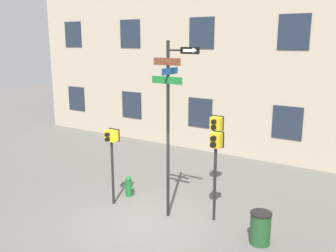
{
  "coord_description": "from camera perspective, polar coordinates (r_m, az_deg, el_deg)",
  "views": [
    {
      "loc": [
        5.89,
        -7.89,
        5.08
      ],
      "look_at": [
        0.39,
        0.73,
        2.73
      ],
      "focal_mm": 40.0,
      "sensor_mm": 36.0,
      "label": 1
    }
  ],
  "objects": [
    {
      "name": "ground_plane",
      "position": [
        11.08,
        -3.86,
        -14.36
      ],
      "size": [
        60.0,
        60.0,
        0.0
      ],
      "primitive_type": "plane",
      "color": "#595651"
    },
    {
      "name": "pedestrian_signal_left",
      "position": [
        11.63,
        -8.59,
        -2.99
      ],
      "size": [
        0.41,
        0.4,
        2.43
      ],
      "color": "black",
      "rests_on": "ground_plane"
    },
    {
      "name": "street_sign_pole",
      "position": [
        10.37,
        0.29,
        1.81
      ],
      "size": [
        1.44,
        0.78,
        5.07
      ],
      "color": "black",
      "rests_on": "ground_plane"
    },
    {
      "name": "pedestrian_signal_right",
      "position": [
        10.48,
        7.27,
        -3.99
      ],
      "size": [
        0.35,
        0.4,
        2.62
      ],
      "color": "black",
      "rests_on": "ground_plane"
    },
    {
      "name": "fire_hydrant",
      "position": [
        12.64,
        -6.01,
        -9.15
      ],
      "size": [
        0.38,
        0.22,
        0.7
      ],
      "color": "#196028",
      "rests_on": "ground_plane"
    },
    {
      "name": "pedestrian_signal_across",
      "position": [
        12.47,
        7.3,
        -0.92
      ],
      "size": [
        0.42,
        0.4,
        2.64
      ],
      "color": "black",
      "rests_on": "ground_plane"
    },
    {
      "name": "trash_bin",
      "position": [
        10.11,
        13.89,
        -14.84
      ],
      "size": [
        0.55,
        0.55,
        0.85
      ],
      "color": "#1E4723",
      "rests_on": "ground_plane"
    }
  ]
}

